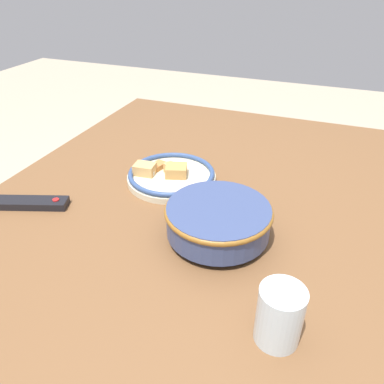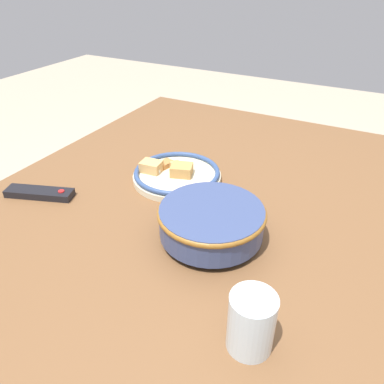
{
  "view_description": "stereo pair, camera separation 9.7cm",
  "coord_description": "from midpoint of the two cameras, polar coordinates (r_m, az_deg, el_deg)",
  "views": [
    {
      "loc": [
        -0.78,
        -0.31,
        1.31
      ],
      "look_at": [
        -0.01,
        -0.02,
        0.8
      ],
      "focal_mm": 35.0,
      "sensor_mm": 36.0,
      "label": 1
    },
    {
      "loc": [
        -0.74,
        -0.4,
        1.31
      ],
      "look_at": [
        -0.01,
        -0.02,
        0.8
      ],
      "focal_mm": 35.0,
      "sensor_mm": 36.0,
      "label": 2
    }
  ],
  "objects": [
    {
      "name": "ground_plane",
      "position": [
        1.56,
        -2.54,
        -25.32
      ],
      "size": [
        8.0,
        8.0,
        0.0
      ],
      "primitive_type": "plane",
      "color": "#B7A88E"
    },
    {
      "name": "dining_table",
      "position": [
        1.05,
        -3.43,
        -4.8
      ],
      "size": [
        1.45,
        1.08,
        0.76
      ],
      "color": "brown",
      "rests_on": "ground_plane"
    },
    {
      "name": "noodle_bowl",
      "position": [
        0.85,
        0.78,
        -4.33
      ],
      "size": [
        0.25,
        0.25,
        0.08
      ],
      "color": "#384775",
      "rests_on": "dining_table"
    },
    {
      "name": "food_plate",
      "position": [
        1.1,
        -5.82,
        2.52
      ],
      "size": [
        0.26,
        0.26,
        0.05
      ],
      "color": "beige",
      "rests_on": "dining_table"
    },
    {
      "name": "tv_remote",
      "position": [
        1.09,
        -25.57,
        -1.6
      ],
      "size": [
        0.11,
        0.19,
        0.02
      ],
      "rotation": [
        0.0,
        0.0,
        3.48
      ],
      "color": "black",
      "rests_on": "dining_table"
    },
    {
      "name": "drinking_glass",
      "position": [
        0.66,
        8.92,
        -18.26
      ],
      "size": [
        0.08,
        0.08,
        0.11
      ],
      "color": "silver",
      "rests_on": "dining_table"
    }
  ]
}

